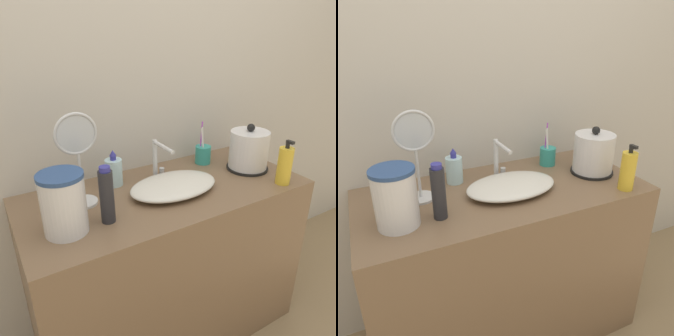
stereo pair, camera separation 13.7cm
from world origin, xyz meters
The scene contains 11 objects.
wall_back centered at (0.00, 0.58, 1.30)m, with size 6.00×0.04×2.60m.
vanity_counter centered at (0.00, 0.28, 0.40)m, with size 1.23×0.56×0.80m.
sink_basin centered at (0.02, 0.25, 0.83)m, with size 0.39×0.25×0.06m.
faucet centered at (0.02, 0.39, 0.91)m, with size 0.06×0.17×0.18m.
electric_kettle centered at (0.45, 0.27, 0.89)m, with size 0.20×0.20×0.23m.
toothbrush_cup centered at (0.31, 0.44, 0.85)m, with size 0.08×0.08×0.21m.
lotion_bottle centered at (0.47, 0.07, 0.89)m, with size 0.06×0.06×0.20m.
shampoo_bottle centered at (-0.17, 0.44, 0.87)m, with size 0.07×0.07×0.16m.
mouthwash_bottle centered at (-0.31, 0.18, 0.91)m, with size 0.05×0.05×0.21m.
vanity_mirror centered at (-0.34, 0.35, 1.02)m, with size 0.16×0.11×0.37m.
water_pitcher centered at (-0.45, 0.19, 0.91)m, with size 0.15×0.15×0.22m.
Camera 1 is at (-0.65, -0.80, 1.45)m, focal length 35.00 mm.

